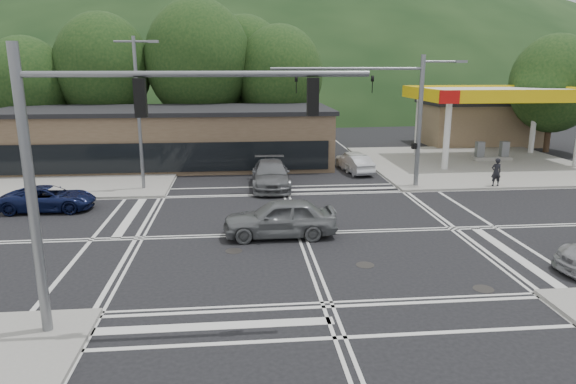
{
  "coord_description": "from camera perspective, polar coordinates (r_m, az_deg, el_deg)",
  "views": [
    {
      "loc": [
        -2.69,
        -21.94,
        7.44
      ],
      "look_at": [
        -0.36,
        2.17,
        1.4
      ],
      "focal_mm": 32.0,
      "sensor_mm": 36.0,
      "label": 1
    }
  ],
  "objects": [
    {
      "name": "signal_mast_ne",
      "position": [
        31.73,
        12.35,
        9.41
      ],
      "size": [
        11.65,
        0.3,
        8.0
      ],
      "color": "slate",
      "rests_on": "ground"
    },
    {
      "name": "car_grey_center",
      "position": [
        22.68,
        -0.91,
        -2.88
      ],
      "size": [
        5.0,
        2.02,
        1.7
      ],
      "primitive_type": "imported",
      "rotation": [
        0.0,
        0.0,
        -1.57
      ],
      "color": "slate",
      "rests_on": "ground"
    },
    {
      "name": "pedestrian",
      "position": [
        33.97,
        22.13,
        2.07
      ],
      "size": [
        0.64,
        0.42,
        1.74
      ],
      "primitive_type": "imported",
      "rotation": [
        0.0,
        0.0,
        3.15
      ],
      "color": "black",
      "rests_on": "sidewalk_ne"
    },
    {
      "name": "signal_mast_sw",
      "position": [
        14.41,
        -20.35,
        3.85
      ],
      "size": [
        9.14,
        0.28,
        8.0
      ],
      "color": "slate",
      "rests_on": "ground"
    },
    {
      "name": "car_northbound",
      "position": [
        31.7,
        -1.93,
        1.94
      ],
      "size": [
        2.45,
        5.7,
        1.64
      ],
      "primitive_type": "imported",
      "rotation": [
        0.0,
        0.0,
        -0.03
      ],
      "color": "slate",
      "rests_on": "ground"
    },
    {
      "name": "tree_ne",
      "position": [
        49.74,
        27.45,
        10.63
      ],
      "size": [
        7.2,
        7.2,
        9.99
      ],
      "color": "#382619",
      "rests_on": "ground"
    },
    {
      "name": "commercial_row",
      "position": [
        39.67,
        -13.22,
        5.76
      ],
      "size": [
        24.0,
        8.0,
        4.0
      ],
      "primitive_type": "cube",
      "color": "brown",
      "rests_on": "ground"
    },
    {
      "name": "convenience_store",
      "position": [
        52.43,
        20.33,
        7.08
      ],
      "size": [
        10.0,
        6.0,
        3.8
      ],
      "primitive_type": "cube",
      "color": "#846B4F",
      "rests_on": "ground"
    },
    {
      "name": "streetlight_nw",
      "position": [
        31.56,
        -16.21,
        9.12
      ],
      "size": [
        2.5,
        0.25,
        9.0
      ],
      "color": "slate",
      "rests_on": "ground"
    },
    {
      "name": "sidewalk_ne",
      "position": [
        41.61,
        19.77,
        2.98
      ],
      "size": [
        16.0,
        16.0,
        0.15
      ],
      "primitive_type": "cube",
      "color": "gray",
      "rests_on": "ground"
    },
    {
      "name": "gas_station_canopy",
      "position": [
        42.8,
        22.21,
        9.78
      ],
      "size": [
        12.32,
        8.34,
        5.75
      ],
      "color": "silver",
      "rests_on": "ground"
    },
    {
      "name": "tree_n_a",
      "position": [
        47.31,
        -19.87,
        12.84
      ],
      "size": [
        8.0,
        8.0,
        11.75
      ],
      "color": "#382619",
      "rests_on": "ground"
    },
    {
      "name": "car_queue_a",
      "position": [
        36.39,
        7.6,
        3.11
      ],
      "size": [
        1.86,
        4.03,
        1.28
      ],
      "primitive_type": "imported",
      "rotation": [
        0.0,
        0.0,
        3.28
      ],
      "color": "silver",
      "rests_on": "ground"
    },
    {
      "name": "tree_n_e",
      "position": [
        49.94,
        -4.86,
        13.62
      ],
      "size": [
        8.4,
        8.4,
        11.98
      ],
      "color": "#382619",
      "rests_on": "ground"
    },
    {
      "name": "car_queue_b",
      "position": [
        37.47,
        7.22,
        3.55
      ],
      "size": [
        2.09,
        4.33,
        1.43
      ],
      "primitive_type": "imported",
      "rotation": [
        0.0,
        0.0,
        3.24
      ],
      "color": "silver",
      "rests_on": "ground"
    },
    {
      "name": "tree_n_b",
      "position": [
        46.06,
        -9.95,
        14.24
      ],
      "size": [
        9.0,
        9.0,
        12.98
      ],
      "color": "#382619",
      "rests_on": "ground"
    },
    {
      "name": "hill_north",
      "position": [
        112.22,
        -4.2,
        10.17
      ],
      "size": [
        252.0,
        126.0,
        140.0
      ],
      "primitive_type": "ellipsoid",
      "color": "black",
      "rests_on": "ground"
    },
    {
      "name": "sidewalk_nw",
      "position": [
        39.62,
        -23.52,
        2.12
      ],
      "size": [
        16.0,
        16.0,
        0.15
      ],
      "primitive_type": "cube",
      "color": "gray",
      "rests_on": "ground"
    },
    {
      "name": "tree_n_c",
      "position": [
        46.1,
        -0.95,
        12.83
      ],
      "size": [
        7.6,
        7.6,
        10.87
      ],
      "color": "#382619",
      "rests_on": "ground"
    },
    {
      "name": "car_blue_west",
      "position": [
        29.51,
        -25.04,
        -0.65
      ],
      "size": [
        4.64,
        2.15,
        1.29
      ],
      "primitive_type": "imported",
      "rotation": [
        0.0,
        0.0,
        1.57
      ],
      "color": "#0D143A",
      "rests_on": "ground"
    },
    {
      "name": "tree_n_d",
      "position": [
        48.18,
        -27.07,
        10.61
      ],
      "size": [
        6.8,
        6.8,
        9.76
      ],
      "color": "#382619",
      "rests_on": "ground"
    },
    {
      "name": "ground",
      "position": [
        23.32,
        1.4,
        -4.6
      ],
      "size": [
        120.0,
        120.0,
        0.0
      ],
      "primitive_type": "plane",
      "color": "black",
      "rests_on": "ground"
    }
  ]
}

